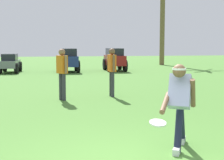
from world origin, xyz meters
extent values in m
cylinder|color=#191E38|center=(0.95, 0.72, 0.36)|extent=(0.27, 0.37, 0.72)
cube|color=silver|center=(0.88, 0.58, 0.05)|extent=(0.21, 0.28, 0.10)
cylinder|color=#191E38|center=(1.10, 0.99, 0.36)|extent=(0.31, 0.44, 0.69)
cube|color=silver|center=(1.18, 1.13, 0.05)|extent=(0.21, 0.28, 0.10)
cube|color=#9EA3D1|center=(0.97, 0.76, 0.96)|extent=(0.50, 0.52, 0.57)
sphere|color=brown|center=(0.92, 0.66, 1.30)|extent=(0.29, 0.29, 0.21)
cylinder|color=white|center=(0.92, 0.66, 1.33)|extent=(0.29, 0.29, 0.03)
cylinder|color=brown|center=(0.68, 0.60, 0.82)|extent=(0.35, 0.54, 0.27)
cylinder|color=brown|center=(1.17, 0.71, 0.94)|extent=(0.21, 0.29, 0.49)
cylinder|color=white|center=(0.44, 0.20, 0.61)|extent=(0.25, 0.25, 0.07)
cylinder|color=#33333D|center=(0.89, 6.36, 0.41)|extent=(0.12, 0.12, 0.82)
cylinder|color=#33333D|center=(0.87, 6.54, 0.41)|extent=(0.12, 0.12, 0.82)
cube|color=orange|center=(0.88, 6.45, 1.09)|extent=(0.24, 0.36, 0.54)
cylinder|color=brown|center=(0.91, 6.25, 1.10)|extent=(0.08, 0.08, 0.52)
cylinder|color=brown|center=(0.86, 6.66, 1.10)|extent=(0.08, 0.08, 0.52)
sphere|color=brown|center=(0.88, 6.45, 1.46)|extent=(0.22, 0.22, 0.20)
cylinder|color=#33333D|center=(-0.67, 5.95, 0.41)|extent=(0.15, 0.15, 0.82)
cylinder|color=#33333D|center=(-0.76, 6.11, 0.41)|extent=(0.15, 0.15, 0.82)
cube|color=orange|center=(-0.72, 6.03, 1.09)|extent=(0.34, 0.39, 0.54)
cylinder|color=#936B4C|center=(-0.61, 5.85, 1.10)|extent=(0.10, 0.10, 0.52)
cylinder|color=#936B4C|center=(-0.82, 6.21, 1.10)|extent=(0.10, 0.10, 0.52)
sphere|color=#936B4C|center=(-0.72, 6.03, 1.46)|extent=(0.27, 0.27, 0.20)
cube|color=slate|center=(-3.40, 16.43, 0.51)|extent=(1.01, 2.24, 0.42)
cube|color=#1E232B|center=(-3.41, 16.33, 0.91)|extent=(0.84, 1.14, 0.38)
cylinder|color=black|center=(-3.82, 17.22, 0.30)|extent=(0.21, 0.61, 0.60)
cylinder|color=black|center=(-2.92, 17.18, 0.30)|extent=(0.21, 0.61, 0.60)
cylinder|color=black|center=(-3.89, 15.68, 0.30)|extent=(0.21, 0.61, 0.60)
cylinder|color=black|center=(-2.99, 15.64, 0.30)|extent=(0.21, 0.61, 0.60)
cube|color=navy|center=(0.01, 16.30, 0.66)|extent=(1.00, 2.36, 0.60)
cube|color=#1E232B|center=(0.01, 16.35, 1.18)|extent=(0.87, 1.56, 0.44)
cylinder|color=black|center=(-0.49, 17.07, 0.36)|extent=(0.19, 0.72, 0.72)
cylinder|color=black|center=(0.49, 17.08, 0.36)|extent=(0.19, 0.72, 0.72)
cylinder|color=black|center=(-0.47, 15.51, 0.36)|extent=(0.19, 0.72, 0.72)
cylinder|color=black|center=(0.51, 15.52, 0.36)|extent=(0.19, 0.72, 0.72)
cube|color=maroon|center=(2.86, 16.60, 0.66)|extent=(1.01, 2.36, 0.60)
cube|color=#1E232B|center=(2.86, 16.65, 1.18)|extent=(0.89, 1.56, 0.44)
cylinder|color=black|center=(2.36, 17.37, 0.36)|extent=(0.19, 0.72, 0.72)
cylinder|color=black|center=(3.34, 17.38, 0.36)|extent=(0.19, 0.72, 0.72)
cylinder|color=black|center=(2.38, 15.81, 0.36)|extent=(0.19, 0.72, 0.72)
cylinder|color=black|center=(3.36, 15.82, 0.36)|extent=(0.19, 0.72, 0.72)
cylinder|color=brown|center=(7.60, 21.65, 3.24)|extent=(0.38, 0.38, 6.48)
camera|label=1|loc=(-1.04, -4.38, 1.74)|focal=55.00mm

